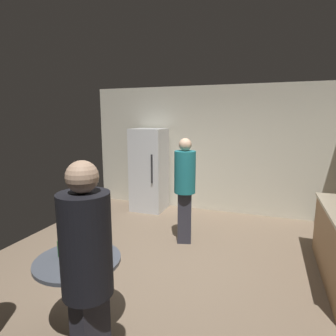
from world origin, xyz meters
name	(u,v)px	position (x,y,z in m)	size (l,w,h in m)	color
ground_plane	(167,269)	(0.00, 0.00, -0.05)	(5.20, 5.20, 0.10)	#7A6651
wall_back	(208,149)	(0.00, 2.63, 1.35)	(5.32, 0.06, 2.70)	beige
refrigerator	(149,170)	(-1.22, 2.20, 0.90)	(0.70, 0.68, 1.80)	silver
foreground_table	(78,269)	(-0.39, -1.38, 0.63)	(0.80, 0.80, 0.73)	#4C515B
beer_bottle_amber	(97,242)	(-0.31, -1.16, 0.82)	(0.06, 0.06, 0.23)	#8C5919
beer_bottle_brown	(82,254)	(-0.31, -1.41, 0.82)	(0.06, 0.06, 0.23)	#593314
beer_bottle_green	(61,248)	(-0.57, -1.38, 0.82)	(0.06, 0.06, 0.23)	#26662D
beer_bottle_clear	(72,241)	(-0.56, -1.23, 0.82)	(0.06, 0.06, 0.23)	silver
plastic_cup_red	(82,242)	(-0.50, -1.16, 0.79)	(0.08, 0.08, 0.11)	red
person_in_teal_shirt	(185,183)	(0.01, 0.82, 1.01)	(0.42, 0.42, 1.72)	#2D2D38
person_in_black_shirt	(87,269)	(0.15, -1.96, 1.05)	(0.43, 0.43, 1.78)	#2D2D38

